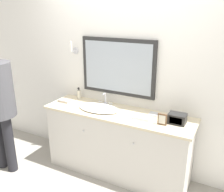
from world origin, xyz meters
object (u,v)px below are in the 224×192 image
(soap_bottle, at_px, (79,94))
(picture_frame, at_px, (162,119))
(sink_basin, at_px, (99,108))
(appliance_box, at_px, (177,118))

(soap_bottle, height_order, picture_frame, soap_bottle)
(soap_bottle, bearing_deg, picture_frame, -12.60)
(picture_frame, bearing_deg, soap_bottle, 167.40)
(sink_basin, distance_m, appliance_box, 0.99)
(sink_basin, relative_size, soap_bottle, 3.33)
(sink_basin, relative_size, appliance_box, 2.81)
(soap_bottle, bearing_deg, appliance_box, -6.77)
(soap_bottle, relative_size, picture_frame, 1.22)
(sink_basin, height_order, picture_frame, sink_basin)
(picture_frame, bearing_deg, appliance_box, 41.50)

